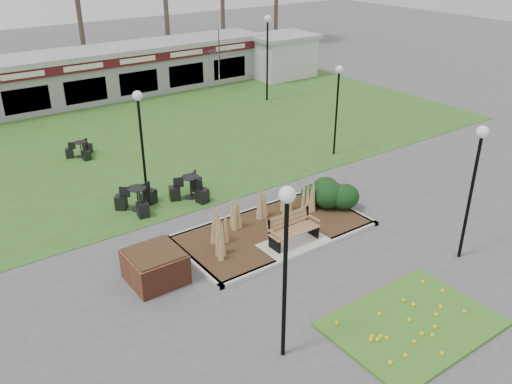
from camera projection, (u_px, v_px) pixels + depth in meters
ground at (297, 248)px, 17.14m from camera, size 100.00×100.00×0.00m
lawn at (137, 140)px, 25.91m from camera, size 34.00×16.00×0.02m
flower_bed at (412, 323)px, 13.75m from camera, size 4.20×3.00×0.16m
planting_bed at (301, 210)px, 18.64m from camera, size 6.75×3.40×1.27m
park_bench at (292, 228)px, 17.07m from camera, size 1.70×0.66×0.93m
brick_planter at (155, 266)px, 15.35m from camera, size 1.50×1.50×0.95m
food_pavilion at (76, 77)px, 31.10m from camera, size 24.60×3.40×2.90m
service_hut at (282, 55)px, 36.77m from camera, size 4.40×3.40×2.83m
lamp_post_near_left at (286, 238)px, 11.44m from camera, size 0.36×0.36×4.39m
lamp_post_near_right at (476, 164)px, 15.35m from camera, size 0.35×0.35×4.22m
lamp_post_mid_left at (140, 123)px, 18.80m from camera, size 0.35×0.35×4.18m
lamp_post_mid_right at (338, 91)px, 23.09m from camera, size 0.33×0.33×3.98m
lamp_post_far_right at (267, 39)px, 30.56m from camera, size 0.40×0.40×4.86m
bistro_set_a at (81, 152)px, 23.92m from camera, size 1.28×1.18×0.69m
bistro_set_b at (191, 190)px, 20.24m from camera, size 1.55×1.51×0.84m
bistro_set_c at (138, 202)px, 19.36m from camera, size 1.57×1.49×0.85m
patio_umbrella at (220, 64)px, 33.16m from camera, size 2.55×2.58×2.67m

